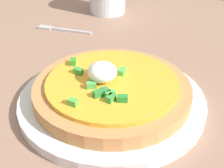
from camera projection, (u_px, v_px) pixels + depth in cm
name	position (u px, v px, depth cm)	size (l,w,h in cm)	color
dining_table	(77.00, 88.00, 51.22)	(100.36, 82.67, 3.28)	#936F5A
plate	(112.00, 100.00, 44.42)	(25.71, 25.71, 1.39)	silver
pizza	(112.00, 89.00, 43.34)	(21.49, 21.49, 5.12)	#C1844B
fork	(60.00, 29.00, 66.38)	(3.10, 11.75, 0.50)	#B7B7BC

